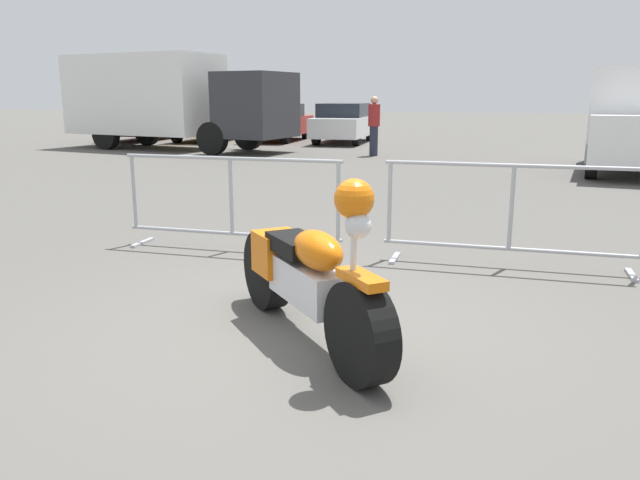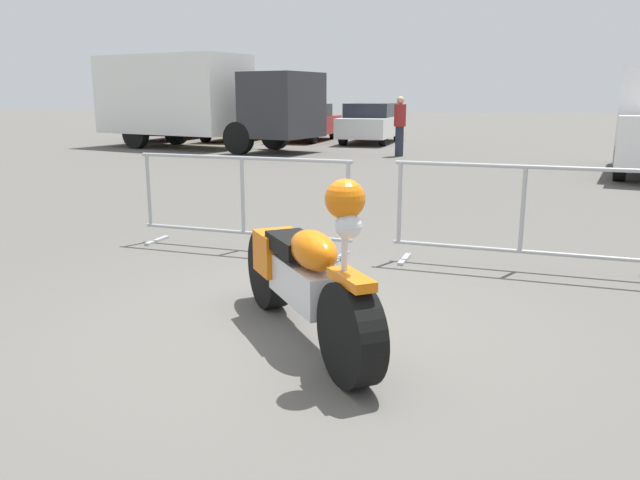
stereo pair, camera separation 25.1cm
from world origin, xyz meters
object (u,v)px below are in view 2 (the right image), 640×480
object	(u,v)px
parked_car_white	(372,123)
crowd_barrier_near	(243,201)
parked_car_red	(306,122)
motorcycle	(304,276)
parked_car_maroon	(175,121)
pedestrian	(400,124)
box_truck	(194,98)
parked_car_yellow	(238,121)
crowd_barrier_far	(522,216)

from	to	relation	value
parked_car_white	crowd_barrier_near	bearing A→B (deg)	-172.31
parked_car_red	motorcycle	bearing A→B (deg)	-161.46
motorcycle	parked_car_maroon	distance (m)	21.60
motorcycle	pedestrian	xyz separation A→B (m)	(-1.74, 13.92, 0.44)
box_truck	parked_car_white	size ratio (longest dim) A/B	1.90
crowd_barrier_near	parked_car_yellow	bearing A→B (deg)	114.44
crowd_barrier_far	pedestrian	size ratio (longest dim) A/B	1.52
parked_car_red	box_truck	bearing A→B (deg)	152.15
motorcycle	crowd_barrier_near	distance (m)	2.79
parked_car_red	parked_car_white	distance (m)	2.64
motorcycle	parked_car_red	bearing A→B (deg)	158.41
parked_car_red	pedestrian	world-z (taller)	pedestrian
parked_car_maroon	parked_car_yellow	distance (m)	2.63
parked_car_maroon	parked_car_white	distance (m)	7.88
crowd_barrier_near	parked_car_yellow	xyz separation A→B (m)	(-7.34, 16.14, 0.17)
crowd_barrier_near	parked_car_yellow	world-z (taller)	parked_car_yellow
crowd_barrier_near	parked_car_maroon	distance (m)	18.81
crowd_barrier_far	pedestrian	bearing A→B (deg)	105.67
parked_car_maroon	parked_car_red	size ratio (longest dim) A/B	1.00
parked_car_yellow	parked_car_white	xyz separation A→B (m)	(5.25, 0.17, -0.01)
motorcycle	parked_car_white	distance (m)	19.00
crowd_barrier_far	parked_car_maroon	size ratio (longest dim) A/B	0.63
crowd_barrier_far	parked_car_white	size ratio (longest dim) A/B	0.61
motorcycle	parked_car_white	world-z (taller)	parked_car_white
pedestrian	parked_car_white	bearing A→B (deg)	65.76
motorcycle	parked_car_maroon	world-z (taller)	parked_car_maroon
crowd_barrier_near	parked_car_maroon	size ratio (longest dim) A/B	0.63
crowd_barrier_near	crowd_barrier_far	xyz separation A→B (m)	(3.01, 0.00, 0.00)
parked_car_yellow	pedestrian	world-z (taller)	pedestrian
motorcycle	box_truck	xyz separation A→B (m)	(-8.58, 14.57, 1.16)
box_truck	parked_car_maroon	bearing A→B (deg)	140.60
parked_car_maroon	parked_car_white	xyz separation A→B (m)	(7.87, 0.35, 0.02)
box_truck	pedestrian	distance (m)	6.91
pedestrian	parked_car_yellow	bearing A→B (deg)	101.62
parked_car_maroon	crowd_barrier_far	bearing A→B (deg)	-140.49
parked_car_maroon	parked_car_yellow	size ratio (longest dim) A/B	0.96
box_truck	parked_car_yellow	xyz separation A→B (m)	(-0.26, 3.92, -0.90)
crowd_barrier_far	parked_car_maroon	xyz separation A→B (m)	(-12.97, 15.96, 0.14)
motorcycle	box_truck	bearing A→B (deg)	170.77
crowd_barrier_near	parked_car_maroon	world-z (taller)	parked_car_maroon
motorcycle	parked_car_red	xyz separation A→B (m)	(-6.22, 18.97, 0.23)
crowd_barrier_far	parked_car_red	bearing A→B (deg)	114.93
parked_car_maroon	pedestrian	xyz separation A→B (m)	(9.73, -4.39, 0.22)
crowd_barrier_near	parked_car_maroon	bearing A→B (deg)	121.98
crowd_barrier_near	parked_car_white	size ratio (longest dim) A/B	0.61
box_truck	parked_car_maroon	size ratio (longest dim) A/B	1.96
parked_car_red	parked_car_maroon	bearing A→B (deg)	97.63
parked_car_yellow	parked_car_red	bearing A→B (deg)	-79.23
parked_car_maroon	parked_car_red	bearing A→B (deg)	-82.37
box_truck	motorcycle	bearing A→B (deg)	-46.53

